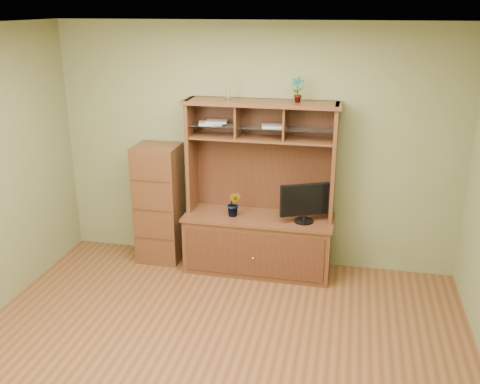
% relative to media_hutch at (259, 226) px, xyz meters
% --- Properties ---
extents(room, '(4.54, 4.04, 2.74)m').
position_rel_media_hutch_xyz_m(room, '(-0.10, -1.73, 0.83)').
color(room, '#583119').
rests_on(room, ground).
extents(media_hutch, '(1.66, 0.61, 1.90)m').
position_rel_media_hutch_xyz_m(media_hutch, '(0.00, 0.00, 0.00)').
color(media_hutch, '#4E2916').
rests_on(media_hutch, room).
extents(monitor, '(0.50, 0.26, 0.42)m').
position_rel_media_hutch_xyz_m(monitor, '(0.50, -0.08, 0.35)').
color(monitor, black).
rests_on(monitor, media_hutch).
extents(orchid_plant, '(0.18, 0.15, 0.29)m').
position_rel_media_hutch_xyz_m(orchid_plant, '(-0.26, -0.08, 0.27)').
color(orchid_plant, '#326121').
rests_on(orchid_plant, media_hutch).
extents(top_plant, '(0.16, 0.13, 0.26)m').
position_rel_media_hutch_xyz_m(top_plant, '(0.37, 0.08, 1.51)').
color(top_plant, '#396423').
rests_on(top_plant, media_hutch).
extents(reed_diffuser, '(0.06, 0.06, 0.29)m').
position_rel_media_hutch_xyz_m(reed_diffuser, '(-0.36, 0.08, 1.49)').
color(reed_diffuser, silver).
rests_on(reed_diffuser, media_hutch).
extents(magazines, '(0.96, 0.25, 0.04)m').
position_rel_media_hutch_xyz_m(magazines, '(-0.31, 0.08, 1.13)').
color(magazines, silver).
rests_on(magazines, media_hutch).
extents(side_cabinet, '(0.49, 0.45, 1.37)m').
position_rel_media_hutch_xyz_m(side_cabinet, '(-1.17, 0.03, 0.16)').
color(side_cabinet, '#4E2916').
rests_on(side_cabinet, room).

